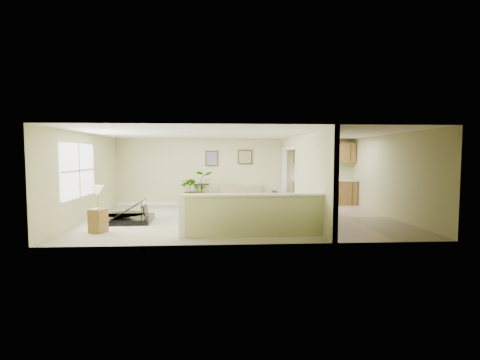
{
  "coord_description": "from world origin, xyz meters",
  "views": [
    {
      "loc": [
        -0.62,
        -10.13,
        1.85
      ],
      "look_at": [
        -0.03,
        0.4,
        1.11
      ],
      "focal_mm": 26.0,
      "sensor_mm": 36.0,
      "label": 1
    }
  ],
  "objects": [
    {
      "name": "pony_half_wall",
      "position": [
        0.08,
        -2.3,
        0.52
      ],
      "size": [
        3.42,
        0.22,
        1.0
      ],
      "color": "#C3C285",
      "rests_on": "floor"
    },
    {
      "name": "left_wall",
      "position": [
        -4.5,
        0.0,
        1.25
      ],
      "size": [
        0.04,
        6.0,
        2.5
      ],
      "primitive_type": "cube",
      "color": "#C3C285",
      "rests_on": "floor"
    },
    {
      "name": "loveseat",
      "position": [
        0.18,
        2.53,
        0.36
      ],
      "size": [
        1.81,
        1.22,
        0.95
      ],
      "rotation": [
        0.0,
        0.0,
        0.18
      ],
      "color": "tan",
      "rests_on": "floor"
    },
    {
      "name": "back_wall",
      "position": [
        0.0,
        3.0,
        1.25
      ],
      "size": [
        9.0,
        0.04,
        2.5
      ],
      "primitive_type": "cube",
      "color": "#C3C285",
      "rests_on": "floor"
    },
    {
      "name": "wall_art_left",
      "position": [
        -0.95,
        2.97,
        1.75
      ],
      "size": [
        0.48,
        0.04,
        0.58
      ],
      "color": "#392614",
      "rests_on": "back_wall"
    },
    {
      "name": "piano",
      "position": [
        -3.31,
        -0.22,
        0.56
      ],
      "size": [
        1.72,
        1.78,
        1.34
      ],
      "rotation": [
        0.0,
        0.0,
        0.04
      ],
      "color": "black",
      "rests_on": "floor"
    },
    {
      "name": "lamp_stand",
      "position": [
        -3.58,
        -1.66,
        0.48
      ],
      "size": [
        0.43,
        0.43,
        1.14
      ],
      "color": "olive",
      "rests_on": "floor"
    },
    {
      "name": "accent_table",
      "position": [
        -1.33,
        2.65,
        0.52
      ],
      "size": [
        0.56,
        0.56,
        0.82
      ],
      "color": "black",
      "rests_on": "floor"
    },
    {
      "name": "small_plant",
      "position": [
        1.29,
        2.21,
        0.26
      ],
      "size": [
        0.44,
        0.44,
        0.61
      ],
      "color": "black",
      "rests_on": "floor"
    },
    {
      "name": "interior_partition",
      "position": [
        1.8,
        0.25,
        1.22
      ],
      "size": [
        0.18,
        5.99,
        2.5
      ],
      "color": "#C3C285",
      "rests_on": "floor"
    },
    {
      "name": "palm_plant",
      "position": [
        -1.52,
        2.28,
        0.64
      ],
      "size": [
        1.49,
        1.42,
        1.31
      ],
      "color": "black",
      "rests_on": "floor"
    },
    {
      "name": "floor",
      "position": [
        0.0,
        0.0,
        0.0
      ],
      "size": [
        9.0,
        9.0,
        0.0
      ],
      "primitive_type": "plane",
      "color": "#AFA688",
      "rests_on": "ground"
    },
    {
      "name": "left_window",
      "position": [
        -4.49,
        -0.5,
        1.45
      ],
      "size": [
        0.05,
        2.15,
        1.45
      ],
      "primitive_type": "cube",
      "color": "white",
      "rests_on": "left_wall"
    },
    {
      "name": "wall_mirror",
      "position": [
        0.3,
        2.97,
        1.8
      ],
      "size": [
        0.55,
        0.04,
        0.55
      ],
      "color": "#392614",
      "rests_on": "back_wall"
    },
    {
      "name": "right_wall",
      "position": [
        4.5,
        0.0,
        1.25
      ],
      "size": [
        0.04,
        6.0,
        2.5
      ],
      "primitive_type": "cube",
      "color": "#C3C285",
      "rests_on": "floor"
    },
    {
      "name": "kitchen_vinyl",
      "position": [
        3.15,
        0.0,
        0.0
      ],
      "size": [
        2.7,
        6.0,
        0.01
      ],
      "primitive_type": "cube",
      "color": "tan",
      "rests_on": "floor"
    },
    {
      "name": "piano_bench",
      "position": [
        -1.26,
        -0.36,
        0.24
      ],
      "size": [
        0.4,
        0.74,
        0.48
      ],
      "primitive_type": "cube",
      "rotation": [
        0.0,
        0.0,
        -0.05
      ],
      "color": "black",
      "rests_on": "floor"
    },
    {
      "name": "front_wall",
      "position": [
        0.0,
        -3.0,
        1.25
      ],
      "size": [
        9.0,
        0.04,
        2.5
      ],
      "primitive_type": "cube",
      "color": "#C3C285",
      "rests_on": "floor"
    },
    {
      "name": "kitchen_cabinets",
      "position": [
        3.19,
        2.73,
        0.87
      ],
      "size": [
        2.36,
        0.65,
        2.33
      ],
      "color": "olive",
      "rests_on": "floor"
    },
    {
      "name": "ceiling",
      "position": [
        0.0,
        0.0,
        2.5
      ],
      "size": [
        9.0,
        6.0,
        0.04
      ],
      "primitive_type": "cube",
      "color": "white",
      "rests_on": "back_wall"
    }
  ]
}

